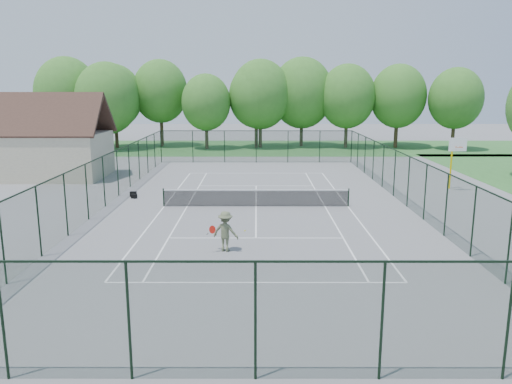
{
  "coord_description": "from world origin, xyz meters",
  "views": [
    {
      "loc": [
        0.02,
        -28.93,
        6.92
      ],
      "look_at": [
        0.0,
        -2.0,
        1.3
      ],
      "focal_mm": 35.0,
      "sensor_mm": 36.0,
      "label": 1
    }
  ],
  "objects_px": {
    "tennis_net": "(256,197)",
    "tennis_player": "(226,231)",
    "basketball_goal": "(455,153)",
    "sports_bag_a": "(133,194)"
  },
  "relations": [
    {
      "from": "sports_bag_a",
      "to": "tennis_player",
      "type": "relative_size",
      "value": 0.23
    },
    {
      "from": "basketball_goal",
      "to": "tennis_player",
      "type": "distance_m",
      "value": 19.98
    },
    {
      "from": "tennis_net",
      "to": "tennis_player",
      "type": "bearing_deg",
      "value": -98.97
    },
    {
      "from": "tennis_net",
      "to": "tennis_player",
      "type": "distance_m",
      "value": 8.39
    },
    {
      "from": "tennis_net",
      "to": "sports_bag_a",
      "type": "relative_size",
      "value": 27.56
    },
    {
      "from": "tennis_net",
      "to": "tennis_player",
      "type": "relative_size",
      "value": 6.29
    },
    {
      "from": "tennis_net",
      "to": "basketball_goal",
      "type": "height_order",
      "value": "basketball_goal"
    },
    {
      "from": "basketball_goal",
      "to": "tennis_player",
      "type": "xyz_separation_m",
      "value": [
        -14.89,
        -13.22,
        -1.69
      ]
    },
    {
      "from": "tennis_net",
      "to": "tennis_player",
      "type": "xyz_separation_m",
      "value": [
        -1.31,
        -8.28,
        0.31
      ]
    },
    {
      "from": "tennis_net",
      "to": "basketball_goal",
      "type": "xyz_separation_m",
      "value": [
        13.58,
        4.94,
        1.99
      ]
    }
  ]
}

